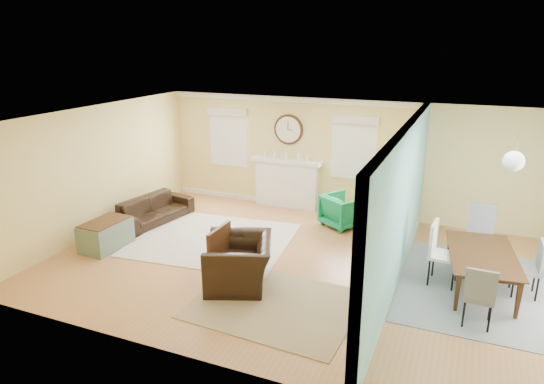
# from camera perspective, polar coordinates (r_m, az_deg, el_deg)

# --- Properties ---
(floor) EXTENTS (9.00, 9.00, 0.00)m
(floor) POSITION_cam_1_polar(r_m,az_deg,el_deg) (8.68, 4.16, -8.75)
(floor) COLOR #AC7546
(floor) RESTS_ON ground
(wall_back) EXTENTS (9.00, 0.02, 2.60)m
(wall_back) POSITION_cam_1_polar(r_m,az_deg,el_deg) (10.97, 9.35, 3.94)
(wall_back) COLOR #E7D07B
(wall_back) RESTS_ON ground
(wall_front) EXTENTS (9.00, 0.02, 2.60)m
(wall_front) POSITION_cam_1_polar(r_m,az_deg,el_deg) (5.62, -5.52, -9.37)
(wall_front) COLOR #E7D07B
(wall_front) RESTS_ON ground
(wall_left) EXTENTS (0.02, 6.00, 2.60)m
(wall_left) POSITION_cam_1_polar(r_m,az_deg,el_deg) (10.44, -19.78, 2.42)
(wall_left) COLOR #E7D07B
(wall_left) RESTS_ON ground
(ceiling) EXTENTS (9.00, 6.00, 0.02)m
(ceiling) POSITION_cam_1_polar(r_m,az_deg,el_deg) (7.88, 4.58, 8.46)
(ceiling) COLOR white
(ceiling) RESTS_ON wall_back
(partition) EXTENTS (0.17, 6.00, 2.60)m
(partition) POSITION_cam_1_polar(r_m,az_deg,el_deg) (8.12, 15.18, -0.87)
(partition) COLOR #E7D07B
(partition) RESTS_ON ground
(fireplace) EXTENTS (1.70, 0.30, 1.17)m
(fireplace) POSITION_cam_1_polar(r_m,az_deg,el_deg) (11.47, 1.74, 1.12)
(fireplace) COLOR white
(fireplace) RESTS_ON ground
(wall_clock) EXTENTS (0.70, 0.07, 0.70)m
(wall_clock) POSITION_cam_1_polar(r_m,az_deg,el_deg) (11.26, 1.96, 7.36)
(wall_clock) COLOR #492916
(wall_clock) RESTS_ON wall_back
(window_left) EXTENTS (1.05, 0.13, 1.42)m
(window_left) POSITION_cam_1_polar(r_m,az_deg,el_deg) (11.91, -5.12, 6.93)
(window_left) COLOR white
(window_left) RESTS_ON wall_back
(window_right) EXTENTS (1.05, 0.13, 1.42)m
(window_right) POSITION_cam_1_polar(r_m,az_deg,el_deg) (10.84, 9.64, 5.70)
(window_right) COLOR white
(window_right) RESTS_ON wall_back
(pendant) EXTENTS (0.30, 0.30, 0.55)m
(pendant) POSITION_cam_1_polar(r_m,az_deg,el_deg) (7.60, 26.55, 3.24)
(pendant) COLOR gold
(pendant) RESTS_ON ceiling
(rug_cream) EXTENTS (3.23, 2.87, 0.02)m
(rug_cream) POSITION_cam_1_polar(r_m,az_deg,el_deg) (9.81, -6.91, -5.57)
(rug_cream) COLOR beige
(rug_cream) RESTS_ON floor
(rug_jute) EXTENTS (2.52, 2.11, 0.01)m
(rug_jute) POSITION_cam_1_polar(r_m,az_deg,el_deg) (7.52, 0.43, -13.08)
(rug_jute) COLOR tan
(rug_jute) RESTS_ON floor
(rug_grey) EXTENTS (2.46, 3.08, 0.01)m
(rug_grey) POSITION_cam_1_polar(r_m,az_deg,el_deg) (8.61, 23.26, -10.41)
(rug_grey) COLOR gray
(rug_grey) RESTS_ON floor
(sofa) EXTENTS (1.04, 1.98, 0.55)m
(sofa) POSITION_cam_1_polar(r_m,az_deg,el_deg) (10.91, -13.80, -2.03)
(sofa) COLOR black
(sofa) RESTS_ON floor
(eames_chair) EXTENTS (1.41, 1.50, 0.78)m
(eames_chair) POSITION_cam_1_polar(r_m,az_deg,el_deg) (7.94, -3.91, -8.25)
(eames_chair) COLOR black
(eames_chair) RESTS_ON floor
(green_chair) EXTENTS (1.04, 1.05, 0.70)m
(green_chair) POSITION_cam_1_polar(r_m,az_deg,el_deg) (10.43, 8.30, -2.19)
(green_chair) COLOR #0A743B
(green_chair) RESTS_ON floor
(trunk) EXTENTS (0.61, 0.97, 0.55)m
(trunk) POSITION_cam_1_polar(r_m,az_deg,el_deg) (9.81, -18.96, -4.76)
(trunk) COLOR slate
(trunk) RESTS_ON floor
(credenza) EXTENTS (0.55, 1.61, 0.80)m
(credenza) POSITION_cam_1_polar(r_m,az_deg,el_deg) (9.49, 13.85, -4.24)
(credenza) COLOR olive
(credenza) RESTS_ON floor
(tv) EXTENTS (0.16, 0.98, 0.56)m
(tv) POSITION_cam_1_polar(r_m,az_deg,el_deg) (9.26, 14.04, -0.31)
(tv) COLOR black
(tv) RESTS_ON credenza
(garden_stool) EXTENTS (0.32, 0.32, 0.46)m
(garden_stool) POSITION_cam_1_polar(r_m,az_deg,el_deg) (8.70, 12.96, -7.40)
(garden_stool) COLOR white
(garden_stool) RESTS_ON floor
(potted_plant) EXTENTS (0.51, 0.51, 0.43)m
(potted_plant) POSITION_cam_1_polar(r_m,az_deg,el_deg) (8.53, 13.16, -4.69)
(potted_plant) COLOR #337F33
(potted_plant) RESTS_ON garden_stool
(dining_table) EXTENTS (1.21, 1.89, 0.63)m
(dining_table) POSITION_cam_1_polar(r_m,az_deg,el_deg) (8.48, 23.51, -8.57)
(dining_table) COLOR #492916
(dining_table) RESTS_ON floor
(dining_chair_n) EXTENTS (0.46, 0.46, 1.02)m
(dining_chair_n) POSITION_cam_1_polar(r_m,az_deg,el_deg) (9.46, 23.32, -3.96)
(dining_chair_n) COLOR gray
(dining_chair_n) RESTS_ON floor
(dining_chair_s) EXTENTS (0.42, 0.42, 0.92)m
(dining_chair_s) POSITION_cam_1_polar(r_m,az_deg,el_deg) (7.38, 23.26, -10.54)
(dining_chair_s) COLOR gray
(dining_chair_s) RESTS_ON floor
(dining_chair_w) EXTENTS (0.50, 0.50, 1.04)m
(dining_chair_w) POSITION_cam_1_polar(r_m,az_deg,el_deg) (8.31, 19.71, -6.34)
(dining_chair_w) COLOR white
(dining_chair_w) RESTS_ON floor
(dining_chair_e) EXTENTS (0.43, 0.43, 0.93)m
(dining_chair_e) POSITION_cam_1_polar(r_m,az_deg,el_deg) (8.49, 27.80, -7.44)
(dining_chair_e) COLOR gray
(dining_chair_e) RESTS_ON floor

